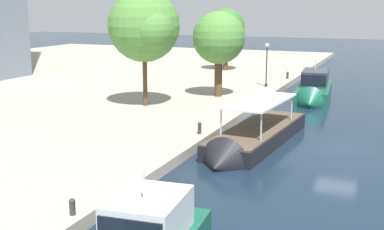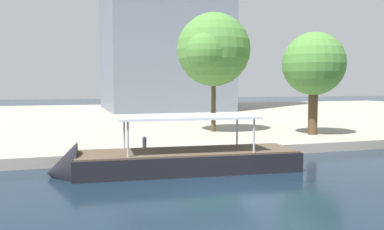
# 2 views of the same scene
# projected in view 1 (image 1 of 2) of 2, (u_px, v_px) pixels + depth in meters

# --- Properties ---
(ground_plane) EXTENTS (220.00, 220.00, 0.00)m
(ground_plane) POSITION_uv_depth(u_px,v_px,m) (338.00, 149.00, 31.51)
(ground_plane) COLOR #142333
(tour_boat_1) EXTENTS (12.61, 4.08, 4.03)m
(tour_boat_1) POSITION_uv_depth(u_px,v_px,m) (252.00, 141.00, 31.96)
(tour_boat_1) COLOR black
(tour_boat_1) RESTS_ON ground_plane
(motor_yacht_2) EXTENTS (10.89, 3.86, 4.63)m
(motor_yacht_2) POSITION_uv_depth(u_px,v_px,m) (314.00, 91.00, 48.20)
(motor_yacht_2) COLOR #14513D
(motor_yacht_2) RESTS_ON ground_plane
(mooring_bollard_0) EXTENTS (0.26, 0.26, 0.69)m
(mooring_bollard_0) POSITION_uv_depth(u_px,v_px,m) (72.00, 206.00, 19.98)
(mooring_bollard_0) COLOR #2D2D33
(mooring_bollard_0) RESTS_ON dock_promenade
(mooring_bollard_1) EXTENTS (0.29, 0.29, 0.79)m
(mooring_bollard_1) POSITION_uv_depth(u_px,v_px,m) (287.00, 75.00, 57.23)
(mooring_bollard_1) COLOR #2D2D33
(mooring_bollard_1) RESTS_ON dock_promenade
(mooring_bollard_2) EXTENTS (0.26, 0.26, 0.79)m
(mooring_bollard_2) POSITION_uv_depth(u_px,v_px,m) (200.00, 127.00, 32.60)
(mooring_bollard_2) COLOR #2D2D33
(mooring_bollard_2) RESTS_ON dock_promenade
(lamp_post) EXTENTS (0.40, 0.40, 4.39)m
(lamp_post) POSITION_uv_depth(u_px,v_px,m) (267.00, 60.00, 51.09)
(lamp_post) COLOR black
(lamp_post) RESTS_ON dock_promenade
(tree_0) EXTENTS (4.70, 4.70, 7.65)m
(tree_0) POSITION_uv_depth(u_px,v_px,m) (219.00, 39.00, 45.08)
(tree_0) COLOR #4C3823
(tree_0) RESTS_ON dock_promenade
(tree_1) EXTENTS (4.73, 4.73, 7.77)m
(tree_1) POSITION_uv_depth(u_px,v_px,m) (226.00, 29.00, 63.59)
(tree_1) COLOR #4C3823
(tree_1) RESTS_ON dock_promenade
(tree_2) EXTENTS (5.79, 5.79, 9.40)m
(tree_2) POSITION_uv_depth(u_px,v_px,m) (146.00, 26.00, 40.37)
(tree_2) COLOR #4C3823
(tree_2) RESTS_ON dock_promenade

